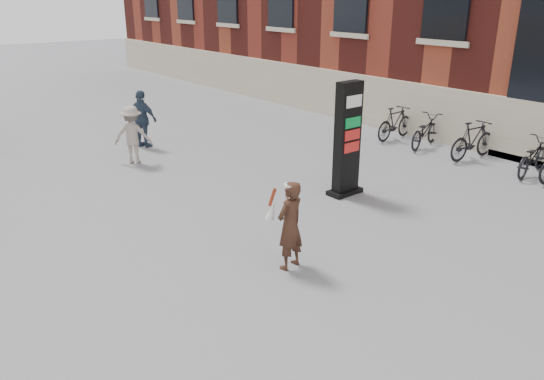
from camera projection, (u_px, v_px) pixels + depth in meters
ground at (294, 275)px, 9.24m from camera, size 100.00×100.00×0.00m
info_pylon at (347, 140)px, 12.52m from camera, size 0.88×0.45×2.74m
woman at (290, 224)px, 9.24m from camera, size 0.69×0.64×1.63m
pedestrian_b at (132, 135)px, 15.07m from camera, size 1.23×1.13×1.66m
pedestrian_c at (142, 119)px, 16.61m from camera, size 0.85×1.14×1.80m
bike_4 at (533, 157)px, 14.22m from camera, size 1.96×0.90×0.99m
bike_5 at (473, 140)px, 15.51m from camera, size 1.94×0.72×1.14m
bike_6 at (425, 131)px, 16.78m from camera, size 2.04×1.14×1.02m
bike_7 at (395, 123)px, 17.64m from camera, size 1.87×0.64×1.10m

